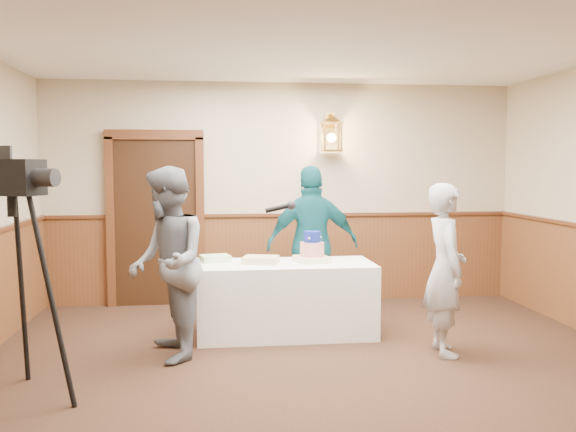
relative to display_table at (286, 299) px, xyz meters
name	(u,v)px	position (x,y,z in m)	size (l,w,h in m)	color
ground	(335,404)	(0.15, -1.90, -0.38)	(7.00, 7.00, 0.00)	black
room_shell	(318,194)	(0.09, -1.45, 1.15)	(6.02, 7.02, 2.81)	#B9AB8A
display_table	(286,299)	(0.00, 0.00, 0.00)	(1.80, 0.80, 0.75)	white
tiered_cake	(312,250)	(0.28, 0.01, 0.50)	(0.38, 0.38, 0.32)	beige
sheet_cake_yellow	(261,260)	(-0.26, 0.00, 0.41)	(0.35, 0.27, 0.07)	#CFD07C
sheet_cake_green	(215,258)	(-0.72, 0.16, 0.41)	(0.29, 0.23, 0.07)	#C6EFA9
interviewer	(167,263)	(-1.15, -0.68, 0.50)	(1.57, 0.96, 1.74)	slate
baker	(445,269)	(1.39, -0.82, 0.42)	(0.58, 0.38, 1.59)	#A9ABAF
assistant_p	(313,244)	(0.36, 0.47, 0.50)	(1.03, 0.43, 1.75)	#104C55
tv_camera_rig	(15,294)	(-2.18, -1.56, 0.43)	(0.70, 0.66, 1.79)	black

